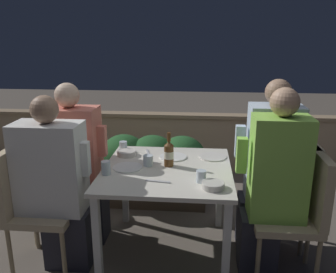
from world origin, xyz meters
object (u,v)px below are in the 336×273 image
Objects in this scene: person_white_polo at (56,185)px; chair_right_near at (301,204)px; chair_right_far at (293,187)px; potted_plant at (35,156)px; chair_left_far at (53,178)px; person_blue_shirt at (268,168)px; beer_bottle at (169,153)px; person_green_blouse at (273,184)px; chair_left_near at (30,197)px; person_coral_top at (76,164)px.

chair_right_near is at bearing 1.83° from person_white_polo.
potted_plant is (-2.35, 0.61, -0.04)m from chair_right_far.
person_white_polo is at bearing -168.81° from chair_right_far.
chair_left_far is 1.91m from chair_right_far.
person_blue_shirt is 5.25× the size of beer_bottle.
potted_plant is at bearing 157.22° from person_green_blouse.
chair_left_far is 1.71m from person_blue_shirt.
chair_left_near is 1.72m from person_green_blouse.
chair_right_near is (1.71, 0.05, -0.10)m from person_white_polo.
person_coral_top is 0.89m from potted_plant.
person_white_polo is 1.51m from person_green_blouse.
chair_left_near is 1.05m from beer_bottle.
person_white_polo is 0.84m from beer_bottle.
chair_right_near is 0.67× the size of person_green_blouse.
chair_left_far is (0.03, 0.35, 0.00)m from chair_left_near.
potted_plant is at bearing 159.02° from chair_right_near.
person_coral_top is 1.51m from person_blue_shirt.
chair_left_near is 3.49× the size of beer_bottle.
chair_left_far is 0.67× the size of person_green_blouse.
chair_left_near is at bearing -168.82° from person_blue_shirt.
person_blue_shirt is at bearing 7.51° from beer_bottle.
beer_bottle is (0.96, -0.11, 0.28)m from chair_left_far.
chair_left_far is 3.49× the size of beer_bottle.
chair_left_near is 0.67× the size of person_blue_shirt.
person_blue_shirt is at bearing -15.77° from potted_plant.
person_coral_top is 1.63× the size of potted_plant.
chair_right_far is at bearing -14.48° from potted_plant.
chair_left_near is at bearing -66.45° from potted_plant.
potted_plant is at bearing 126.38° from chair_left_far.
chair_right_far is (1.71, -0.01, -0.12)m from person_coral_top.
person_blue_shirt is (0.02, 0.29, 0.01)m from person_green_blouse.
chair_right_far reaches higher than potted_plant.
chair_left_near reaches higher than potted_plant.
chair_left_near and chair_right_near have the same top height.
person_white_polo is 1.72m from chair_right_near.
chair_right_near is at bearing -11.47° from beer_bottle.
beer_bottle is at bearing -172.49° from person_blue_shirt.
chair_right_near is 0.37m from person_blue_shirt.
person_green_blouse is 0.77m from beer_bottle.
beer_bottle is 1.60m from potted_plant.
person_coral_top is (0.03, 0.35, 0.02)m from person_white_polo.
chair_right_near is 0.29m from chair_right_far.
chair_left_near is 0.69× the size of person_coral_top.
chair_left_near is at bearing -178.36° from chair_right_near.
person_coral_top is at bearing 168.73° from person_green_blouse.
person_coral_top reaches higher than potted_plant.
person_white_polo is 0.35m from person_coral_top.
chair_left_near is at bearing -169.96° from chair_right_far.
potted_plant is (-1.40, 0.71, -0.32)m from beer_bottle.
chair_left_near and chair_left_far have the same top height.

